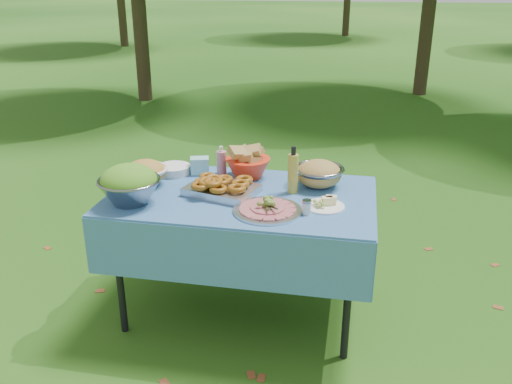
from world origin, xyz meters
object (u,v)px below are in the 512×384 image
salad_bowl (129,184)px  bread_bowl (248,163)px  plate_stack (174,169)px  picnic_table (242,255)px  charcuterie_platter (268,204)px  pasta_bowl_steel (319,173)px  oil_bottle (293,170)px

salad_bowl → bread_bowl: size_ratio=1.22×
salad_bowl → bread_bowl: salad_bowl is taller
bread_bowl → plate_stack: bearing=-176.5°
picnic_table → salad_bowl: 0.77m
plate_stack → charcuterie_platter: charcuterie_platter is taller
salad_bowl → pasta_bowl_steel: salad_bowl is taller
oil_bottle → salad_bowl: bearing=-159.2°
plate_stack → bread_bowl: 0.46m
salad_bowl → bread_bowl: 0.74m
salad_bowl → oil_bottle: 0.89m
pasta_bowl_steel → charcuterie_platter: 0.48m
bread_bowl → pasta_bowl_steel: (0.43, -0.07, -0.01)m
bread_bowl → picnic_table: bearing=-85.9°
picnic_table → pasta_bowl_steel: bearing=28.2°
bread_bowl → oil_bottle: bearing=-33.9°
salad_bowl → pasta_bowl_steel: bearing=24.9°
picnic_table → bread_bowl: 0.55m
plate_stack → bread_bowl: size_ratio=0.77×
bread_bowl → pasta_bowl_steel: bearing=-9.0°
picnic_table → pasta_bowl_steel: (0.41, 0.22, 0.46)m
plate_stack → pasta_bowl_steel: 0.89m
picnic_table → plate_stack: bearing=151.7°
charcuterie_platter → oil_bottle: 0.32m
charcuterie_platter → picnic_table: bearing=132.3°
oil_bottle → picnic_table: bearing=-162.3°
bread_bowl → charcuterie_platter: 0.53m
salad_bowl → picnic_table: bearing=22.3°
pasta_bowl_steel → picnic_table: bearing=-151.8°
picnic_table → plate_stack: size_ratio=7.12×
salad_bowl → bread_bowl: bearing=43.9°
salad_bowl → pasta_bowl_steel: size_ratio=1.15×
pasta_bowl_steel → oil_bottle: oil_bottle is taller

